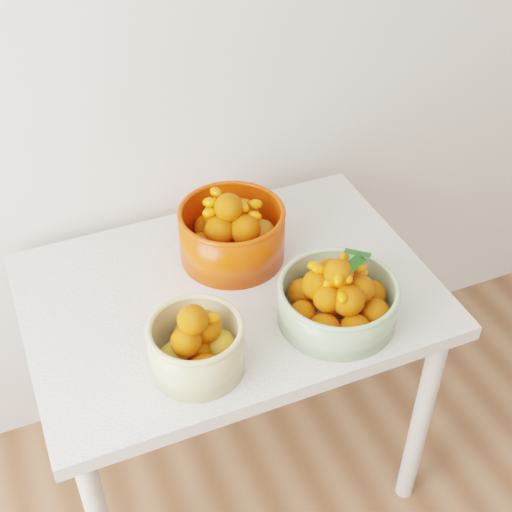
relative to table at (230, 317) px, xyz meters
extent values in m
cube|color=silver|center=(0.00, 0.00, 0.08)|extent=(1.00, 0.70, 0.04)
cylinder|color=silver|center=(0.44, -0.29, -0.30)|extent=(0.05, 0.05, 0.71)
cylinder|color=silver|center=(-0.44, 0.29, -0.30)|extent=(0.05, 0.05, 0.71)
cylinder|color=silver|center=(0.44, 0.29, -0.30)|extent=(0.05, 0.05, 0.71)
cylinder|color=tan|center=(-0.15, -0.21, 0.16)|extent=(0.26, 0.26, 0.12)
torus|color=tan|center=(-0.15, -0.21, 0.21)|extent=(0.26, 0.26, 0.01)
sphere|color=#D1660C|center=(-0.10, -0.21, 0.14)|extent=(0.07, 0.07, 0.07)
sphere|color=#D1660C|center=(-0.15, -0.15, 0.14)|extent=(0.07, 0.07, 0.07)
sphere|color=#D1660C|center=(-0.21, -0.20, 0.14)|extent=(0.07, 0.07, 0.07)
sphere|color=#DB4A00|center=(-0.15, -0.26, 0.14)|extent=(0.07, 0.07, 0.07)
sphere|color=#DB4A00|center=(-0.15, -0.21, 0.14)|extent=(0.07, 0.07, 0.07)
sphere|color=#DB4A00|center=(-0.13, -0.19, 0.20)|extent=(0.07, 0.07, 0.07)
sphere|color=#DB4A00|center=(-0.18, -0.22, 0.20)|extent=(0.07, 0.07, 0.07)
sphere|color=#DB4A00|center=(-0.16, -0.21, 0.24)|extent=(0.07, 0.07, 0.07)
ellipsoid|color=#E95A03|center=(-0.15, -0.21, 0.21)|extent=(0.04, 0.03, 0.04)
ellipsoid|color=#E95A03|center=(-0.15, -0.21, 0.24)|extent=(0.04, 0.04, 0.03)
ellipsoid|color=#E95A03|center=(-0.12, -0.21, 0.24)|extent=(0.04, 0.03, 0.03)
ellipsoid|color=#E95A03|center=(-0.13, -0.20, 0.22)|extent=(0.04, 0.03, 0.03)
cylinder|color=#8FB17F|center=(0.20, -0.19, 0.14)|extent=(0.34, 0.34, 0.10)
torus|color=#8FB17F|center=(0.20, -0.19, 0.19)|extent=(0.34, 0.34, 0.01)
sphere|color=#DB4A00|center=(0.29, -0.19, 0.14)|extent=(0.07, 0.07, 0.07)
sphere|color=#DB4A00|center=(0.26, -0.13, 0.14)|extent=(0.07, 0.07, 0.07)
sphere|color=#DB4A00|center=(0.20, -0.10, 0.14)|extent=(0.07, 0.07, 0.07)
sphere|color=#DB4A00|center=(0.14, -0.12, 0.14)|extent=(0.07, 0.07, 0.07)
sphere|color=#DB4A00|center=(0.11, -0.19, 0.14)|extent=(0.07, 0.07, 0.07)
sphere|color=#DB4A00|center=(0.13, -0.25, 0.14)|extent=(0.07, 0.07, 0.07)
sphere|color=#DB4A00|center=(0.20, -0.28, 0.14)|extent=(0.07, 0.07, 0.07)
sphere|color=#DB4A00|center=(0.26, -0.25, 0.14)|extent=(0.07, 0.07, 0.07)
sphere|color=#DB4A00|center=(0.20, -0.19, 0.14)|extent=(0.07, 0.07, 0.07)
sphere|color=#DB4A00|center=(0.24, -0.17, 0.20)|extent=(0.07, 0.07, 0.07)
sphere|color=#DB4A00|center=(0.20, -0.14, 0.20)|extent=(0.07, 0.07, 0.07)
sphere|color=#DB4A00|center=(0.15, -0.17, 0.20)|extent=(0.07, 0.07, 0.07)
sphere|color=#DB4A00|center=(0.16, -0.21, 0.20)|extent=(0.07, 0.07, 0.07)
sphere|color=#DB4A00|center=(0.20, -0.24, 0.20)|extent=(0.07, 0.07, 0.07)
sphere|color=#DB4A00|center=(0.24, -0.22, 0.20)|extent=(0.07, 0.07, 0.07)
sphere|color=#DB4A00|center=(0.19, -0.19, 0.24)|extent=(0.07, 0.07, 0.07)
ellipsoid|color=#E95A03|center=(0.16, -0.14, 0.24)|extent=(0.04, 0.04, 0.04)
ellipsoid|color=#E95A03|center=(0.19, -0.18, 0.22)|extent=(0.04, 0.04, 0.04)
ellipsoid|color=#E95A03|center=(0.19, -0.19, 0.23)|extent=(0.04, 0.03, 0.03)
ellipsoid|color=#E95A03|center=(0.17, -0.25, 0.22)|extent=(0.04, 0.04, 0.03)
ellipsoid|color=#E95A03|center=(0.16, -0.20, 0.23)|extent=(0.04, 0.04, 0.03)
ellipsoid|color=#E95A03|center=(0.20, -0.22, 0.25)|extent=(0.02, 0.04, 0.03)
ellipsoid|color=#E95A03|center=(0.23, -0.14, 0.24)|extent=(0.04, 0.04, 0.03)
ellipsoid|color=#E95A03|center=(0.19, -0.18, 0.24)|extent=(0.04, 0.04, 0.03)
ellipsoid|color=#E95A03|center=(0.18, -0.22, 0.25)|extent=(0.04, 0.04, 0.03)
ellipsoid|color=#E95A03|center=(0.26, -0.17, 0.22)|extent=(0.04, 0.03, 0.03)
ellipsoid|color=#E95A03|center=(0.16, -0.16, 0.24)|extent=(0.04, 0.04, 0.03)
ellipsoid|color=#E95A03|center=(0.24, -0.20, 0.25)|extent=(0.04, 0.03, 0.03)
ellipsoid|color=#E95A03|center=(0.26, -0.19, 0.21)|extent=(0.04, 0.03, 0.03)
cylinder|color=red|center=(0.06, 0.12, 0.17)|extent=(0.35, 0.35, 0.14)
torus|color=red|center=(0.06, 0.12, 0.24)|extent=(0.36, 0.36, 0.01)
sphere|color=#D1660C|center=(0.14, 0.11, 0.15)|extent=(0.08, 0.08, 0.08)
sphere|color=#D1660C|center=(0.10, 0.19, 0.15)|extent=(0.08, 0.08, 0.08)
sphere|color=#DB4A00|center=(0.02, 0.19, 0.15)|extent=(0.08, 0.08, 0.08)
sphere|color=#DB4A00|center=(-0.03, 0.12, 0.15)|extent=(0.08, 0.08, 0.08)
sphere|color=#DB4A00|center=(0.01, 0.05, 0.15)|extent=(0.07, 0.07, 0.07)
sphere|color=#DB4A00|center=(0.09, 0.05, 0.15)|extent=(0.07, 0.07, 0.07)
sphere|color=#DB4A00|center=(0.06, 0.12, 0.15)|extent=(0.07, 0.07, 0.07)
sphere|color=#DB4A00|center=(0.09, 0.14, 0.21)|extent=(0.08, 0.08, 0.08)
sphere|color=#DB4A00|center=(0.03, 0.16, 0.21)|extent=(0.08, 0.08, 0.08)
sphere|color=#DB4A00|center=(0.01, 0.10, 0.21)|extent=(0.08, 0.08, 0.08)
sphere|color=#DB4A00|center=(0.07, 0.08, 0.21)|extent=(0.08, 0.08, 0.08)
sphere|color=#DB4A00|center=(0.05, 0.12, 0.26)|extent=(0.07, 0.07, 0.07)
ellipsoid|color=#E95A03|center=(0.00, 0.13, 0.24)|extent=(0.04, 0.04, 0.04)
ellipsoid|color=#E95A03|center=(0.01, 0.15, 0.26)|extent=(0.05, 0.04, 0.04)
ellipsoid|color=#E95A03|center=(0.12, 0.11, 0.25)|extent=(0.04, 0.03, 0.04)
ellipsoid|color=#E95A03|center=(0.08, 0.11, 0.26)|extent=(0.05, 0.04, 0.03)
ellipsoid|color=#E95A03|center=(0.06, 0.12, 0.23)|extent=(0.03, 0.04, 0.03)
ellipsoid|color=#E95A03|center=(0.04, 0.18, 0.23)|extent=(0.04, 0.05, 0.04)
ellipsoid|color=#E95A03|center=(0.11, 0.09, 0.23)|extent=(0.05, 0.04, 0.03)
ellipsoid|color=#E95A03|center=(0.09, 0.13, 0.24)|extent=(0.04, 0.04, 0.03)
ellipsoid|color=#E95A03|center=(0.05, 0.17, 0.24)|extent=(0.04, 0.04, 0.04)
ellipsoid|color=#E95A03|center=(0.03, 0.12, 0.26)|extent=(0.04, 0.03, 0.03)
ellipsoid|color=#E95A03|center=(0.04, 0.18, 0.26)|extent=(0.04, 0.04, 0.03)
ellipsoid|color=#E95A03|center=(0.06, 0.12, 0.26)|extent=(0.04, 0.05, 0.04)
camera|label=1|loc=(-0.44, -1.22, 1.30)|focal=50.00mm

